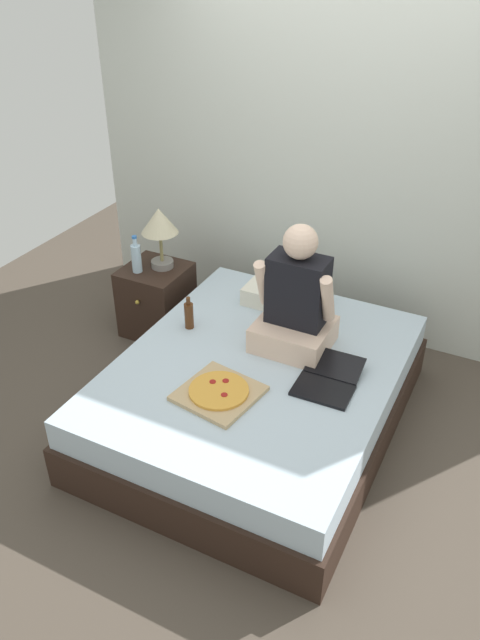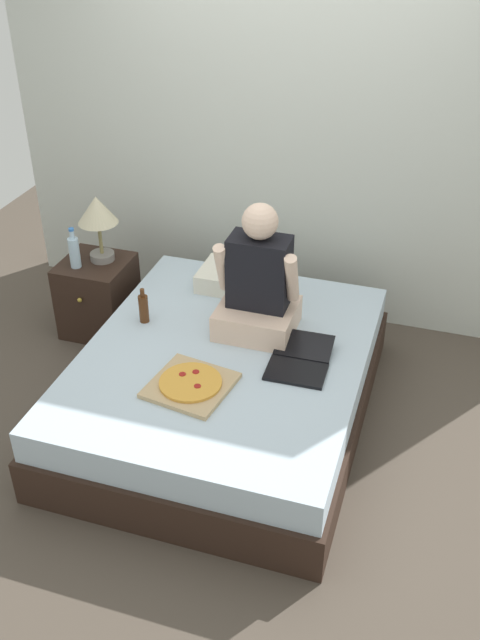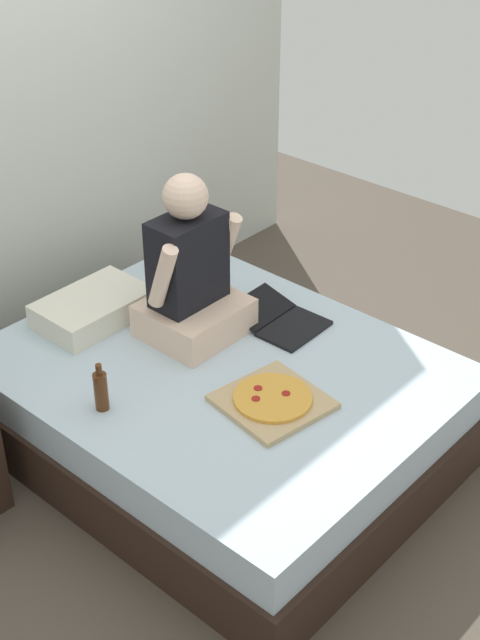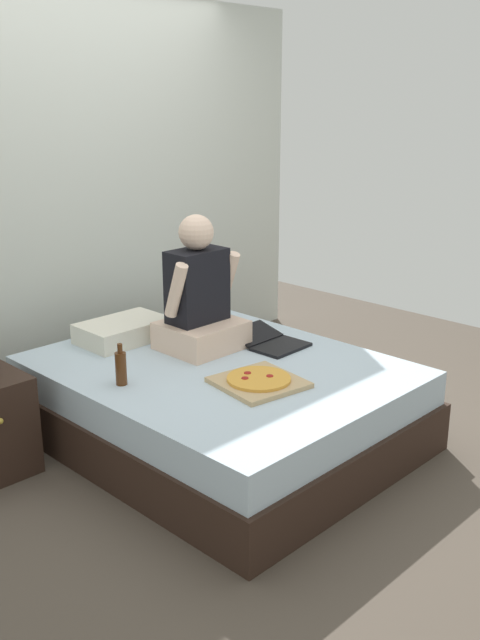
{
  "view_description": "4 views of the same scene",
  "coord_description": "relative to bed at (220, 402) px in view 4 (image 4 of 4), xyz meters",
  "views": [
    {
      "loc": [
        1.23,
        -2.65,
        2.64
      ],
      "look_at": [
        -0.11,
        -0.01,
        0.73
      ],
      "focal_mm": 35.0,
      "sensor_mm": 36.0,
      "label": 1
    },
    {
      "loc": [
        1.06,
        -3.05,
        2.78
      ],
      "look_at": [
        0.1,
        -0.02,
        0.7
      ],
      "focal_mm": 40.0,
      "sensor_mm": 36.0,
      "label": 2
    },
    {
      "loc": [
        -2.33,
        -2.2,
        2.74
      ],
      "look_at": [
        0.1,
        -0.03,
        0.65
      ],
      "focal_mm": 50.0,
      "sensor_mm": 36.0,
      "label": 3
    },
    {
      "loc": [
        -2.54,
        -2.64,
        1.87
      ],
      "look_at": [
        -0.04,
        -0.2,
        0.76
      ],
      "focal_mm": 40.0,
      "sensor_mm": 36.0,
      "label": 4
    }
  ],
  "objects": [
    {
      "name": "ground_plane",
      "position": [
        0.0,
        0.0,
        -0.22
      ],
      "size": [
        5.87,
        5.87,
        0.0
      ],
      "primitive_type": "plane",
      "color": "#4C4238"
    },
    {
      "name": "wall_back",
      "position": [
        0.0,
        1.34,
        1.03
      ],
      "size": [
        3.87,
        0.12,
        2.5
      ],
      "primitive_type": "cube",
      "color": "silver",
      "rests_on": "ground"
    },
    {
      "name": "bed",
      "position": [
        0.0,
        0.0,
        0.0
      ],
      "size": [
        1.59,
        1.97,
        0.45
      ],
      "color": "black",
      "rests_on": "ground"
    },
    {
      "name": "pillow",
      "position": [
        -0.13,
        0.7,
        0.29
      ],
      "size": [
        0.52,
        0.34,
        0.12
      ],
      "primitive_type": "cube",
      "color": "silver",
      "rests_on": "bed"
    },
    {
      "name": "person_seated",
      "position": [
        0.11,
        0.28,
        0.52
      ],
      "size": [
        0.47,
        0.4,
        0.78
      ],
      "color": "beige",
      "rests_on": "bed"
    },
    {
      "name": "laptop",
      "position": [
        0.43,
        -0.0,
        0.25
      ],
      "size": [
        0.33,
        0.42,
        0.07
      ],
      "color": "black",
      "rests_on": "bed"
    },
    {
      "name": "pizza_box",
      "position": [
        -0.07,
        -0.35,
        0.25
      ],
      "size": [
        0.46,
        0.46,
        0.05
      ],
      "color": "tan",
      "rests_on": "bed"
    },
    {
      "name": "beer_bottle_on_bed",
      "position": [
        -0.55,
        0.15,
        0.32
      ],
      "size": [
        0.06,
        0.06,
        0.22
      ],
      "color": "#4C2811",
      "rests_on": "bed"
    }
  ]
}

